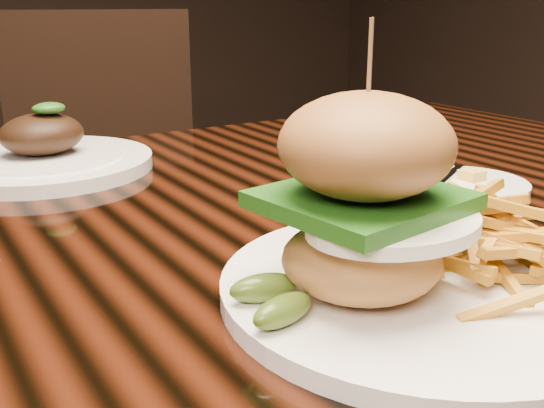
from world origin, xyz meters
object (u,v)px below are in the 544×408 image
burger_plate (418,234)px  far_dish (44,157)px  chair_far (113,186)px  dining_table (201,284)px

burger_plate → far_dish: burger_plate is taller
burger_plate → chair_far: bearing=86.9°
burger_plate → far_dish: 0.58m
far_dish → chair_far: (0.28, 0.60, -0.23)m
dining_table → burger_plate: burger_plate is taller
burger_plate → far_dish: bearing=108.1°
burger_plate → far_dish: (-0.15, 0.56, -0.04)m
burger_plate → chair_far: burger_plate is taller
chair_far → burger_plate: bearing=-85.8°
chair_far → far_dish: bearing=-104.3°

